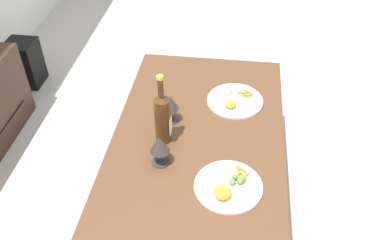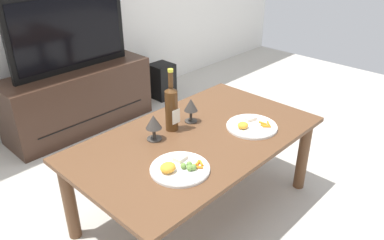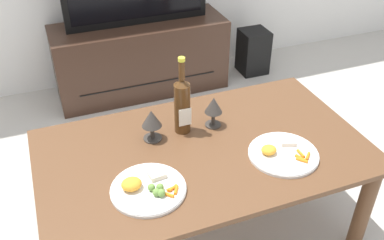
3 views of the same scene
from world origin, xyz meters
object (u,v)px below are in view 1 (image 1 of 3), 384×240
Objects in this scene: dining_table at (198,149)px; wine_bottle at (162,116)px; dinner_plate_right at (235,100)px; goblet_right at (171,104)px; goblet_left at (160,146)px; dinner_plate_left at (228,186)px; floor_speaker at (25,63)px.

wine_bottle is at bearing 103.88° from dining_table.
dinner_plate_right is (0.33, -0.32, -0.13)m from wine_bottle.
goblet_left is at bearing 180.00° from goblet_right.
floor_speaker is at bearing 50.30° from dinner_plate_left.
goblet_right reaches higher than goblet_left.
dinner_plate_right is (-0.71, -1.56, 0.35)m from floor_speaker.
goblet_left is at bearing 69.99° from dinner_plate_left.
dinner_plate_right is at bearing -28.54° from dining_table.
dinner_plate_left is at bearing -151.66° from dining_table.
dining_table is 0.35m from dinner_plate_left.
wine_bottle is 0.15m from goblet_left.
wine_bottle is 1.24× the size of dinner_plate_right.
goblet_left reaches higher than dinner_plate_left.
goblet_left is (-0.14, -0.01, -0.04)m from wine_bottle.
dinner_plate_right is (0.19, -0.30, -0.09)m from goblet_right.
goblet_left is 0.57m from dinner_plate_right.
floor_speaker is 1.60m from goblet_right.
floor_speaker is (1.00, 1.40, -0.26)m from dining_table.
dinner_plate_right reaches higher than dining_table.
dinner_plate_right is at bearing -32.74° from goblet_left.
goblet_left reaches higher than floor_speaker.
wine_bottle reaches higher than goblet_left.
dining_table is 9.53× the size of goblet_left.
dinner_plate_left is 0.58m from dinner_plate_right.
wine_bottle is 2.48× the size of goblet_left.
goblet_left is (-0.18, 0.15, 0.18)m from dining_table.
goblet_right reaches higher than dinner_plate_right.
goblet_right is 0.51× the size of dinner_plate_left.
floor_speaker is at bearing 65.51° from dinner_plate_right.
dinner_plate_left is (-0.29, -0.16, 0.09)m from dining_table.
wine_bottle is at bearing -129.48° from floor_speaker.
wine_bottle is 0.47m from dinner_plate_right.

